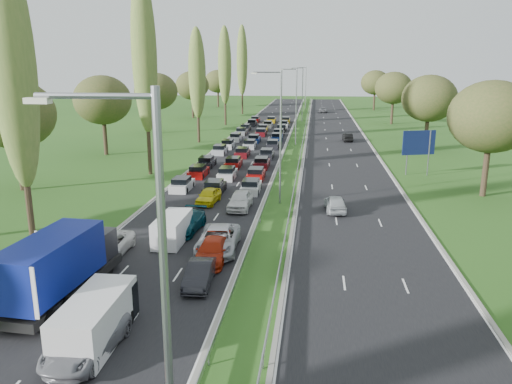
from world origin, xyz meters
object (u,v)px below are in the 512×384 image
(info_sign, at_px, (45,243))
(direction_sign, at_px, (419,145))
(white_van_rear, at_px, (173,228))
(white_van_front, at_px, (98,317))
(blue_lorry, at_px, (61,265))
(near_car_2, at_px, (107,246))

(info_sign, relative_size, direction_sign, 0.40)
(direction_sign, bearing_deg, white_van_rear, -130.99)
(white_van_front, height_order, info_sign, white_van_front)
(white_van_rear, bearing_deg, blue_lorry, -108.71)
(near_car_2, xyz_separation_m, blue_lorry, (0.19, -6.37, 1.23))
(near_car_2, xyz_separation_m, white_van_rear, (3.54, 3.45, 0.23))
(info_sign, bearing_deg, near_car_2, 25.40)
(direction_sign, bearing_deg, info_sign, -133.65)
(near_car_2, bearing_deg, direction_sign, 46.44)
(white_van_rear, bearing_deg, info_sign, -143.82)
(white_van_rear, xyz_separation_m, info_sign, (-6.98, -5.08, 0.39))
(blue_lorry, bearing_deg, white_van_rear, 75.18)
(blue_lorry, height_order, direction_sign, direction_sign)
(direction_sign, bearing_deg, white_van_front, -119.16)
(near_car_2, bearing_deg, blue_lorry, -90.26)
(blue_lorry, xyz_separation_m, white_van_rear, (3.35, 9.82, -1.00))
(near_car_2, distance_m, info_sign, 3.86)
(near_car_2, relative_size, info_sign, 2.50)
(blue_lorry, height_order, white_van_rear, blue_lorry)
(info_sign, bearing_deg, white_van_rear, 36.07)
(white_van_rear, height_order, direction_sign, direction_sign)
(near_car_2, xyz_separation_m, white_van_front, (3.81, -10.06, 0.38))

